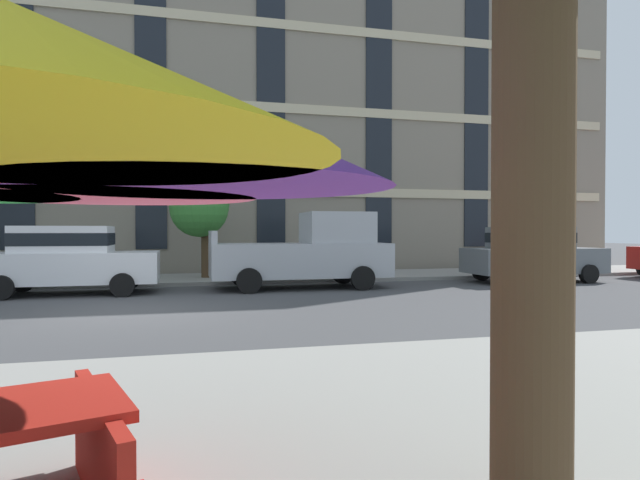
{
  "coord_description": "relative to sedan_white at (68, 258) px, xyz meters",
  "views": [
    {
      "loc": [
        1.17,
        -11.29,
        1.64
      ],
      "look_at": [
        4.87,
        3.2,
        1.4
      ],
      "focal_mm": 29.85,
      "sensor_mm": 36.0,
      "label": 1
    }
  ],
  "objects": [
    {
      "name": "ground_plane",
      "position": [
        1.77,
        -3.7,
        -0.95
      ],
      "size": [
        120.0,
        120.0,
        0.0
      ],
      "primitive_type": "plane",
      "color": "#424244"
    },
    {
      "name": "sidewalk_far",
      "position": [
        1.77,
        3.1,
        -0.89
      ],
      "size": [
        56.0,
        3.6,
        0.12
      ],
      "primitive_type": "cube",
      "color": "gray",
      "rests_on": "ground"
    },
    {
      "name": "apartment_building",
      "position": [
        1.77,
        11.29,
        7.05
      ],
      "size": [
        39.56,
        12.08,
        16.0
      ],
      "color": "gray",
      "rests_on": "ground"
    },
    {
      "name": "sedan_white",
      "position": [
        0.0,
        0.0,
        0.0
      ],
      "size": [
        4.4,
        1.98,
        1.78
      ],
      "color": "silver",
      "rests_on": "ground"
    },
    {
      "name": "pickup_silver",
      "position": [
        6.4,
        0.0,
        0.08
      ],
      "size": [
        5.1,
        2.12,
        2.2
      ],
      "color": "#A8AAB2",
      "rests_on": "ground"
    },
    {
      "name": "sedan_gray",
      "position": [
        13.87,
        0.0,
        0.0
      ],
      "size": [
        4.4,
        1.98,
        1.78
      ],
      "color": "slate",
      "rests_on": "ground"
    },
    {
      "name": "street_tree_middle",
      "position": [
        3.45,
        2.91,
        1.51
      ],
      "size": [
        1.96,
        2.34,
        3.48
      ],
      "color": "#4C3823",
      "rests_on": "ground"
    }
  ]
}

